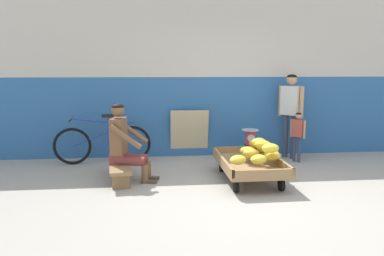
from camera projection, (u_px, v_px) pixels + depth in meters
name	position (u px, v px, depth m)	size (l,w,h in m)	color
ground_plane	(248.00, 202.00, 4.64)	(80.00, 80.00, 0.00)	#A39E93
back_wall	(216.00, 75.00, 6.98)	(16.00, 0.30, 3.03)	#2D609E
banana_cart	(249.00, 165.00, 5.48)	(0.87, 1.45, 0.36)	#99754C
banana_pile	(259.00, 151.00, 5.40)	(0.86, 1.28, 0.27)	gold
low_bench	(120.00, 167.00, 5.49)	(0.44, 1.13, 0.27)	olive
vendor_seated	(125.00, 143.00, 5.42)	(0.72, 0.56, 1.14)	brown
plastic_crate	(250.00, 154.00, 6.50)	(0.36, 0.28, 0.30)	#19847F
weighing_scale	(250.00, 137.00, 6.45)	(0.30, 0.30, 0.29)	#28282D
bicycle_near_left	(103.00, 143.00, 6.46)	(1.66, 0.48, 0.86)	black
sign_board	(189.00, 133.00, 6.91)	(0.70, 0.22, 0.88)	#C6B289
customer_adult	(291.00, 106.00, 6.74)	(0.36, 0.38, 1.53)	#38425B
customer_child	(298.00, 132.00, 6.51)	(0.21, 0.21, 0.88)	#38425B
shopping_bag	(272.00, 163.00, 6.06)	(0.18, 0.12, 0.24)	#D13D4C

